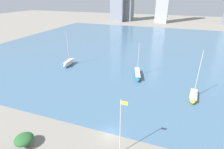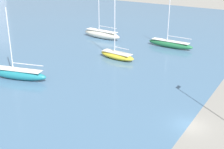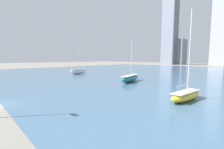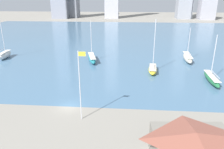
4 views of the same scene
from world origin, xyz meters
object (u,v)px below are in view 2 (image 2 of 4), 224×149
sailboat_teal (18,74)px  sailboat_green (170,44)px  sailboat_yellow (117,55)px  sailboat_cream (102,34)px

sailboat_teal → sailboat_green: bearing=-40.7°
sailboat_yellow → sailboat_green: bearing=-18.8°
sailboat_cream → sailboat_yellow: bearing=-132.1°
sailboat_teal → sailboat_cream: size_ratio=1.13×
sailboat_teal → sailboat_yellow: sailboat_yellow is taller
sailboat_green → sailboat_cream: (-1.45, 18.16, 0.20)m
sailboat_teal → sailboat_yellow: bearing=-41.3°
sailboat_teal → sailboat_green: size_ratio=1.09×
sailboat_yellow → sailboat_cream: bearing=49.9°
sailboat_teal → sailboat_cream: sailboat_teal is taller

